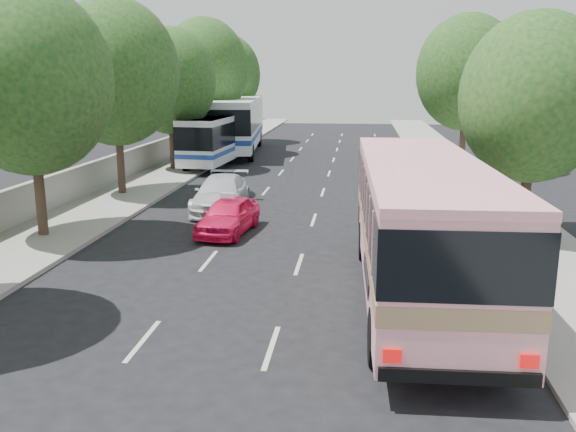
# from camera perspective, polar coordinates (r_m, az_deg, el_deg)

# --- Properties ---
(ground) EXTENTS (120.00, 120.00, 0.00)m
(ground) POSITION_cam_1_polar(r_m,az_deg,el_deg) (15.53, -4.19, -8.84)
(ground) COLOR black
(ground) RESTS_ON ground
(sidewalk_left) EXTENTS (4.00, 90.00, 0.15)m
(sidewalk_left) POSITION_cam_1_polar(r_m,az_deg,el_deg) (36.41, -11.44, 3.82)
(sidewalk_left) COLOR #9E998E
(sidewalk_left) RESTS_ON ground
(sidewalk_right) EXTENTS (4.00, 90.00, 0.12)m
(sidewalk_right) POSITION_cam_1_polar(r_m,az_deg,el_deg) (35.08, 16.03, 3.20)
(sidewalk_right) COLOR #9E998E
(sidewalk_right) RESTS_ON ground
(low_wall) EXTENTS (0.30, 90.00, 1.50)m
(low_wall) POSITION_cam_1_polar(r_m,az_deg,el_deg) (36.89, -14.17, 5.10)
(low_wall) COLOR #9E998E
(low_wall) RESTS_ON sidewalk_left
(tree_left_b) EXTENTS (5.70, 5.70, 8.88)m
(tree_left_b) POSITION_cam_1_polar(r_m,az_deg,el_deg) (23.00, -23.00, 12.16)
(tree_left_b) COLOR #38281E
(tree_left_b) RESTS_ON ground
(tree_left_c) EXTENTS (6.00, 6.00, 9.35)m
(tree_left_c) POSITION_cam_1_polar(r_m,az_deg,el_deg) (30.31, -15.82, 13.26)
(tree_left_c) COLOR #38281E
(tree_left_c) RESTS_ON ground
(tree_left_d) EXTENTS (5.52, 5.52, 8.60)m
(tree_left_d) POSITION_cam_1_polar(r_m,az_deg,el_deg) (37.81, -10.94, 12.65)
(tree_left_d) COLOR #38281E
(tree_left_d) RESTS_ON ground
(tree_left_e) EXTENTS (6.30, 6.30, 9.82)m
(tree_left_e) POSITION_cam_1_polar(r_m,az_deg,el_deg) (45.49, -7.76, 13.81)
(tree_left_e) COLOR #38281E
(tree_left_e) RESTS_ON ground
(tree_left_f) EXTENTS (5.88, 5.88, 9.16)m
(tree_left_f) POSITION_cam_1_polar(r_m,az_deg,el_deg) (53.31, -5.77, 13.28)
(tree_left_f) COLOR #38281E
(tree_left_f) RESTS_ON ground
(tree_right_near) EXTENTS (5.10, 5.10, 7.95)m
(tree_right_near) POSITION_cam_1_polar(r_m,az_deg,el_deg) (22.88, 22.30, 10.67)
(tree_right_near) COLOR #38281E
(tree_right_near) RESTS_ON ground
(tree_right_far) EXTENTS (6.00, 6.00, 9.35)m
(tree_right_far) POSITION_cam_1_polar(r_m,az_deg,el_deg) (38.59, 16.56, 13.09)
(tree_right_far) COLOR #38281E
(tree_right_far) RESTS_ON ground
(pink_bus) EXTENTS (3.26, 11.58, 3.67)m
(pink_bus) POSITION_cam_1_polar(r_m,az_deg,el_deg) (16.04, 12.36, 0.14)
(pink_bus) COLOR #FFA4B0
(pink_bus) RESTS_ON ground
(pink_taxi) EXTENTS (2.05, 4.11, 1.35)m
(pink_taxi) POSITION_cam_1_polar(r_m,az_deg,el_deg) (22.77, -5.60, 0.05)
(pink_taxi) COLOR #F41555
(pink_taxi) RESTS_ON ground
(white_pickup) EXTENTS (2.31, 5.18, 1.48)m
(white_pickup) POSITION_cam_1_polar(r_m,az_deg,el_deg) (26.62, -6.29, 2.08)
(white_pickup) COLOR silver
(white_pickup) RESTS_ON ground
(tour_coach_front) EXTENTS (3.02, 10.91, 3.23)m
(tour_coach_front) POSITION_cam_1_polar(r_m,az_deg,el_deg) (40.38, -6.36, 7.57)
(tour_coach_front) COLOR silver
(tour_coach_front) RESTS_ON ground
(tour_coach_rear) EXTENTS (4.29, 13.74, 4.04)m
(tour_coach_rear) POSITION_cam_1_polar(r_m,az_deg,el_deg) (46.17, -4.69, 8.91)
(tour_coach_rear) COLOR white
(tour_coach_rear) RESTS_ON ground
(taxi_roof_sign) EXTENTS (0.57, 0.24, 0.18)m
(taxi_roof_sign) POSITION_cam_1_polar(r_m,az_deg,el_deg) (22.61, -5.64, 1.94)
(taxi_roof_sign) COLOR silver
(taxi_roof_sign) RESTS_ON pink_taxi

